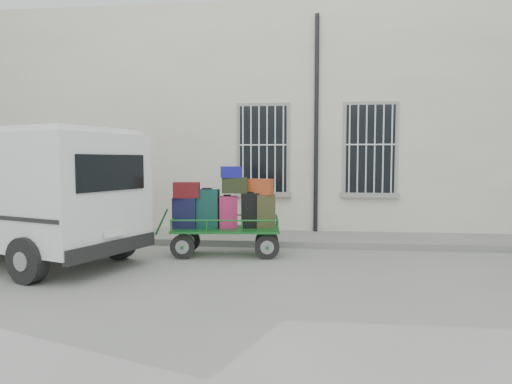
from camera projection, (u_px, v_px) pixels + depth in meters
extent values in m
plane|color=slate|center=(270.00, 261.00, 8.89)|extent=(80.00, 80.00, 0.00)
cube|color=beige|center=(283.00, 127.00, 14.13)|extent=(24.00, 5.00, 6.00)
cylinder|color=black|center=(316.00, 127.00, 11.49)|extent=(0.11, 0.11, 5.60)
cube|color=black|center=(263.00, 149.00, 11.73)|extent=(1.20, 0.08, 2.20)
cube|color=gray|center=(263.00, 194.00, 11.79)|extent=(1.45, 0.22, 0.12)
cube|color=black|center=(370.00, 149.00, 11.44)|extent=(1.20, 0.08, 2.20)
cube|color=gray|center=(369.00, 195.00, 11.50)|extent=(1.45, 0.22, 0.12)
cube|color=slate|center=(277.00, 238.00, 11.06)|extent=(24.00, 1.70, 0.15)
cylinder|color=black|center=(182.00, 247.00, 9.06)|extent=(0.50, 0.10, 0.50)
cylinder|color=gray|center=(182.00, 247.00, 9.06)|extent=(0.28, 0.11, 0.27)
cylinder|color=black|center=(189.00, 240.00, 9.81)|extent=(0.50, 0.10, 0.50)
cylinder|color=gray|center=(189.00, 240.00, 9.81)|extent=(0.28, 0.11, 0.27)
cylinder|color=black|center=(267.00, 247.00, 9.04)|extent=(0.50, 0.10, 0.50)
cylinder|color=gray|center=(267.00, 247.00, 9.04)|extent=(0.28, 0.11, 0.27)
cylinder|color=black|center=(267.00, 240.00, 9.79)|extent=(0.50, 0.10, 0.50)
cylinder|color=gray|center=(267.00, 240.00, 9.79)|extent=(0.28, 0.11, 0.27)
cube|color=#166021|center=(226.00, 229.00, 9.40)|extent=(2.26, 1.19, 0.05)
cylinder|color=#166021|center=(161.00, 222.00, 9.41)|extent=(0.29, 0.07, 0.56)
cube|color=#111333|center=(185.00, 213.00, 9.37)|extent=(0.49, 0.28, 0.63)
cube|color=black|center=(185.00, 197.00, 9.35)|extent=(0.20, 0.15, 0.03)
cube|color=#0E342D|center=(207.00, 209.00, 9.38)|extent=(0.49, 0.26, 0.80)
cube|color=black|center=(207.00, 189.00, 9.35)|extent=(0.21, 0.15, 0.03)
cube|color=maroon|center=(227.00, 212.00, 9.41)|extent=(0.44, 0.37, 0.66)
cube|color=black|center=(227.00, 195.00, 9.38)|extent=(0.16, 0.13, 0.03)
cube|color=black|center=(250.00, 210.00, 9.42)|extent=(0.40, 0.31, 0.72)
cube|color=black|center=(250.00, 192.00, 9.39)|extent=(0.16, 0.14, 0.03)
cube|color=#312E18|center=(266.00, 211.00, 9.42)|extent=(0.42, 0.32, 0.69)
cube|color=black|center=(266.00, 194.00, 9.39)|extent=(0.16, 0.14, 0.03)
cube|color=#511014|center=(187.00, 190.00, 9.34)|extent=(0.56, 0.38, 0.32)
cube|color=black|center=(235.00, 185.00, 9.38)|extent=(0.55, 0.35, 0.32)
cube|color=maroon|center=(260.00, 187.00, 9.42)|extent=(0.54, 0.37, 0.32)
cube|color=navy|center=(231.00, 172.00, 9.34)|extent=(0.47, 0.37, 0.23)
cube|color=white|center=(16.00, 188.00, 8.82)|extent=(5.33, 3.67, 2.00)
cube|color=white|center=(14.00, 134.00, 8.75)|extent=(5.06, 3.44, 0.11)
cube|color=black|center=(112.00, 173.00, 7.71)|extent=(0.58, 1.48, 0.61)
cube|color=black|center=(113.00, 247.00, 7.81)|extent=(0.81, 1.97, 0.25)
cube|color=white|center=(115.00, 233.00, 7.77)|extent=(0.19, 0.45, 0.13)
cylinder|color=black|center=(12.00, 229.00, 10.52)|extent=(0.80, 0.49, 0.76)
cylinder|color=black|center=(27.00, 260.00, 7.26)|extent=(0.80, 0.49, 0.76)
cylinder|color=black|center=(119.00, 240.00, 9.10)|extent=(0.80, 0.49, 0.76)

